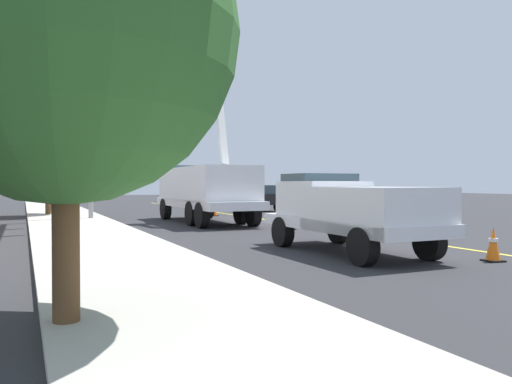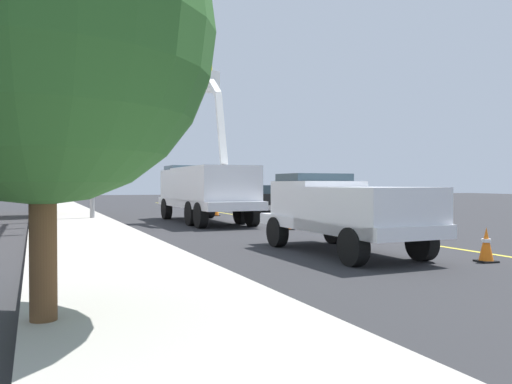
{
  "view_description": "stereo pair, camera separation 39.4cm",
  "coord_description": "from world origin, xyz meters",
  "px_view_note": "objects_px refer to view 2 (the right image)",
  "views": [
    {
      "loc": [
        -23.52,
        7.76,
        1.77
      ],
      "look_at": [
        -1.23,
        1.0,
        1.4
      ],
      "focal_mm": 35.45,
      "sensor_mm": 36.0,
      "label": 1
    },
    {
      "loc": [
        -23.63,
        7.38,
        1.77
      ],
      "look_at": [
        -1.23,
        1.0,
        1.4
      ],
      "focal_mm": 35.45,
      "sensor_mm": 36.0,
      "label": 2
    }
  ],
  "objects_px": {
    "utility_bucket_truck": "(205,187)",
    "traffic_cone_mid_rear": "(216,209)",
    "traffic_cone_leading": "(486,245)",
    "traffic_cone_mid_front": "(288,219)",
    "traffic_signal_mast": "(97,101)",
    "service_pickup_truck": "(343,210)",
    "passing_minivan": "(257,196)"
  },
  "relations": [
    {
      "from": "utility_bucket_truck",
      "to": "passing_minivan",
      "type": "height_order",
      "value": "utility_bucket_truck"
    },
    {
      "from": "traffic_signal_mast",
      "to": "traffic_cone_mid_front",
      "type": "bearing_deg",
      "value": -126.98
    },
    {
      "from": "traffic_cone_mid_rear",
      "to": "service_pickup_truck",
      "type": "bearing_deg",
      "value": -179.46
    },
    {
      "from": "traffic_cone_leading",
      "to": "traffic_cone_mid_front",
      "type": "xyz_separation_m",
      "value": [
        8.89,
        1.6,
        0.01
      ]
    },
    {
      "from": "traffic_cone_leading",
      "to": "traffic_cone_mid_front",
      "type": "distance_m",
      "value": 9.03
    },
    {
      "from": "traffic_cone_leading",
      "to": "passing_minivan",
      "type": "bearing_deg",
      "value": -3.0
    },
    {
      "from": "traffic_cone_mid_rear",
      "to": "traffic_cone_leading",
      "type": "bearing_deg",
      "value": -171.66
    },
    {
      "from": "service_pickup_truck",
      "to": "utility_bucket_truck",
      "type": "bearing_deg",
      "value": 7.87
    },
    {
      "from": "passing_minivan",
      "to": "traffic_cone_mid_front",
      "type": "distance_m",
      "value": 14.41
    },
    {
      "from": "utility_bucket_truck",
      "to": "traffic_signal_mast",
      "type": "distance_m",
      "value": 6.19
    },
    {
      "from": "service_pickup_truck",
      "to": "traffic_cone_mid_rear",
      "type": "bearing_deg",
      "value": 0.54
    },
    {
      "from": "passing_minivan",
      "to": "traffic_cone_mid_rear",
      "type": "distance_m",
      "value": 6.42
    },
    {
      "from": "traffic_cone_leading",
      "to": "traffic_cone_mid_front",
      "type": "bearing_deg",
      "value": 10.21
    },
    {
      "from": "traffic_cone_mid_front",
      "to": "traffic_cone_mid_rear",
      "type": "xyz_separation_m",
      "value": [
        9.01,
        1.02,
        -0.04
      ]
    },
    {
      "from": "utility_bucket_truck",
      "to": "passing_minivan",
      "type": "distance_m",
      "value": 10.84
    },
    {
      "from": "passing_minivan",
      "to": "traffic_cone_leading",
      "type": "xyz_separation_m",
      "value": [
        -23.01,
        1.21,
        -0.58
      ]
    },
    {
      "from": "traffic_cone_leading",
      "to": "traffic_cone_mid_rear",
      "type": "xyz_separation_m",
      "value": [
        17.9,
        2.62,
        -0.03
      ]
    },
    {
      "from": "traffic_cone_mid_front",
      "to": "traffic_signal_mast",
      "type": "distance_m",
      "value": 10.36
    },
    {
      "from": "traffic_cone_leading",
      "to": "traffic_signal_mast",
      "type": "bearing_deg",
      "value": 31.59
    },
    {
      "from": "utility_bucket_truck",
      "to": "service_pickup_truck",
      "type": "relative_size",
      "value": 1.45
    },
    {
      "from": "passing_minivan",
      "to": "traffic_cone_mid_front",
      "type": "relative_size",
      "value": 6.13
    },
    {
      "from": "utility_bucket_truck",
      "to": "traffic_cone_mid_rear",
      "type": "relative_size",
      "value": 11.51
    },
    {
      "from": "service_pickup_truck",
      "to": "traffic_cone_leading",
      "type": "height_order",
      "value": "service_pickup_truck"
    },
    {
      "from": "traffic_cone_leading",
      "to": "traffic_signal_mast",
      "type": "relative_size",
      "value": 0.1
    },
    {
      "from": "passing_minivan",
      "to": "traffic_signal_mast",
      "type": "xyz_separation_m",
      "value": [
        -8.7,
        10.01,
        4.54
      ]
    },
    {
      "from": "passing_minivan",
      "to": "traffic_cone_leading",
      "type": "bearing_deg",
      "value": 177.0
    },
    {
      "from": "utility_bucket_truck",
      "to": "traffic_cone_leading",
      "type": "bearing_deg",
      "value": -163.39
    },
    {
      "from": "service_pickup_truck",
      "to": "traffic_cone_mid_front",
      "type": "xyz_separation_m",
      "value": [
        6.66,
        -0.88,
        -0.72
      ]
    },
    {
      "from": "traffic_cone_mid_front",
      "to": "traffic_cone_mid_rear",
      "type": "distance_m",
      "value": 9.07
    },
    {
      "from": "passing_minivan",
      "to": "traffic_cone_mid_rear",
      "type": "bearing_deg",
      "value": 143.13
    },
    {
      "from": "utility_bucket_truck",
      "to": "traffic_cone_mid_front",
      "type": "distance_m",
      "value": 5.4
    },
    {
      "from": "passing_minivan",
      "to": "service_pickup_truck",
      "type": "bearing_deg",
      "value": 169.95
    }
  ]
}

